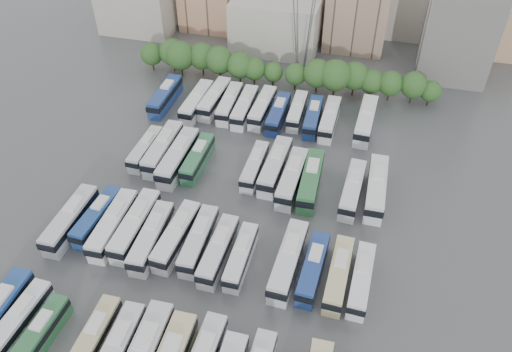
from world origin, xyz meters
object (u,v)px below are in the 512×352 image
(bus_r1_s8, at_px, (241,256))
(bus_r2_s12, at_px, (352,189))
(bus_r1_s6, at_px, (199,240))
(bus_r1_s4, at_px, (152,237))
(bus_r3_s6, at_px, (262,107))
(bus_r1_s0, at_px, (71,219))
(bus_r3_s9, at_px, (313,117))
(bus_r2_s13, at_px, (376,188))
(apartment_tower, at_px, (463,16))
(bus_r2_s9, at_px, (292,178))
(bus_r0_s1, at_px, (18,322))
(bus_r0_s5, at_px, (117,352))
(bus_r2_s1, at_px, (146,149))
(bus_r3_s5, at_px, (245,107))
(bus_r3_s2, at_px, (197,102))
(bus_r3_s7, at_px, (278,114))
(bus_r1_s5, at_px, (177,236))
(bus_r0_s2, at_px, (38,337))
(bus_r3_s8, at_px, (297,111))
(bus_r1_s7, at_px, (218,250))
(bus_r1_s11, at_px, (313,268))
(bus_r1_s1, at_px, (97,216))
(bus_r2_s10, at_px, (311,180))
(bus_r3_s12, at_px, (366,120))
(bus_r3_s3, at_px, (215,98))
(bus_r2_s4, at_px, (198,158))
(bus_r2_s8, at_px, (275,166))
(bus_r3_s10, at_px, (330,119))
(bus_r1_s2, at_px, (113,224))
(bus_r3_s0, at_px, (165,96))
(bus_r0_s4, at_px, (93,340))
(bus_r1_s10, at_px, (288,261))
(bus_r2_s3, at_px, (178,157))
(bus_r3_s4, at_px, (230,103))

(bus_r1_s8, xyz_separation_m, bus_r2_s12, (13.21, 17.72, 0.21))
(bus_r1_s6, relative_size, bus_r2_s12, 0.97)
(bus_r1_s4, relative_size, bus_r3_s6, 1.01)
(bus_r1_s0, height_order, bus_r3_s9, bus_r1_s0)
(bus_r2_s13, bearing_deg, bus_r1_s0, -157.17)
(apartment_tower, relative_size, bus_r2_s9, 2.02)
(bus_r0_s1, bearing_deg, bus_r0_s5, -0.50)
(bus_r2_s1, height_order, bus_r3_s5, bus_r3_s5)
(bus_r3_s2, relative_size, bus_r3_s9, 1.09)
(apartment_tower, bearing_deg, bus_r3_s7, -138.27)
(bus_r1_s5, bearing_deg, bus_r3_s2, 108.24)
(bus_r0_s2, relative_size, bus_r3_s8, 0.97)
(bus_r1_s8, distance_m, bus_r3_s7, 36.03)
(bus_r1_s7, xyz_separation_m, bus_r3_s5, (-6.70, 36.21, 0.08))
(bus_r0_s2, bearing_deg, bus_r1_s11, 33.27)
(bus_r1_s1, relative_size, bus_r1_s5, 0.93)
(bus_r1_s11, distance_m, bus_r3_s6, 40.16)
(bus_r2_s10, xyz_separation_m, bus_r3_s12, (6.86, 19.65, 0.06))
(bus_r3_s3, bearing_deg, bus_r2_s9, -42.70)
(bus_r1_s11, bearing_deg, bus_r2_s10, 103.58)
(apartment_tower, height_order, bus_r3_s3, apartment_tower)
(bus_r3_s8, bearing_deg, bus_r1_s4, -110.85)
(bus_r2_s4, bearing_deg, bus_r3_s6, 69.40)
(bus_r2_s1, height_order, bus_r3_s3, bus_r3_s3)
(bus_r2_s13, bearing_deg, bus_r2_s8, 175.23)
(bus_r2_s12, xyz_separation_m, bus_r3_s2, (-32.86, 17.85, 0.08))
(bus_r1_s11, distance_m, bus_r3_s9, 36.66)
(bus_r3_s3, bearing_deg, bus_r0_s2, -91.13)
(bus_r1_s11, relative_size, bus_r2_s10, 0.87)
(bus_r3_s10, bearing_deg, bus_r3_s12, 9.08)
(bus_r1_s8, bearing_deg, bus_r3_s3, 113.10)
(bus_r1_s1, bearing_deg, bus_r1_s2, -15.72)
(bus_r1_s7, xyz_separation_m, bus_r2_s9, (6.68, 17.73, 0.16))
(bus_r0_s2, relative_size, bus_r3_s0, 0.86)
(bus_r2_s10, bearing_deg, bus_r1_s8, -111.86)
(bus_r0_s4, distance_m, bus_r3_s9, 56.07)
(bus_r2_s8, bearing_deg, bus_r3_s8, 91.17)
(bus_r0_s2, bearing_deg, apartment_tower, 60.53)
(bus_r1_s4, relative_size, bus_r2_s4, 1.08)
(bus_r3_s2, distance_m, bus_r3_s10, 26.33)
(bus_r1_s11, relative_size, bus_r2_s12, 0.93)
(bus_r2_s9, bearing_deg, bus_r3_s12, 64.56)
(apartment_tower, bearing_deg, bus_r2_s4, -132.80)
(bus_r0_s5, distance_m, bus_r3_s8, 56.45)
(bus_r1_s10, distance_m, bus_r3_s0, 48.28)
(bus_r2_s4, height_order, bus_r2_s9, bus_r2_s9)
(bus_r3_s5, bearing_deg, bus_r3_s9, -0.09)
(bus_r2_s3, distance_m, bus_r3_s2, 17.93)
(bus_r1_s6, distance_m, bus_r3_s9, 36.81)
(bus_r1_s4, xyz_separation_m, bus_r3_s4, (-0.02, 36.97, -0.03))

